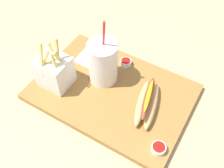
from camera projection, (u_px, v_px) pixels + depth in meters
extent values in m
cube|color=tan|center=(112.00, 96.00, 0.86)|extent=(2.40, 2.40, 0.02)
cube|color=olive|center=(112.00, 92.00, 0.84)|extent=(0.48, 0.33, 0.02)
cylinder|color=white|center=(103.00, 64.00, 0.82)|extent=(0.09, 0.09, 0.13)
cylinder|color=white|center=(102.00, 46.00, 0.76)|extent=(0.09, 0.09, 0.01)
cylinder|color=red|center=(104.00, 34.00, 0.72)|extent=(0.02, 0.02, 0.10)
cube|color=white|center=(55.00, 72.00, 0.82)|extent=(0.09, 0.09, 0.10)
cube|color=#E5C660|center=(54.00, 64.00, 0.75)|extent=(0.02, 0.01, 0.06)
cube|color=#E5C660|center=(58.00, 58.00, 0.75)|extent=(0.02, 0.03, 0.07)
cube|color=#E5C660|center=(57.00, 54.00, 0.77)|extent=(0.04, 0.04, 0.08)
cube|color=#E5C660|center=(46.00, 58.00, 0.75)|extent=(0.04, 0.01, 0.07)
cube|color=#E5C660|center=(57.00, 52.00, 0.76)|extent=(0.01, 0.02, 0.08)
cube|color=#E5C660|center=(51.00, 48.00, 0.79)|extent=(0.01, 0.02, 0.06)
cube|color=#E5C660|center=(42.00, 60.00, 0.76)|extent=(0.02, 0.04, 0.09)
ellipsoid|color=tan|center=(152.00, 105.00, 0.78)|extent=(0.07, 0.17, 0.03)
ellipsoid|color=tan|center=(142.00, 103.00, 0.79)|extent=(0.07, 0.17, 0.03)
ellipsoid|color=brown|center=(148.00, 99.00, 0.76)|extent=(0.06, 0.15, 0.02)
ellipsoid|color=gold|center=(148.00, 96.00, 0.75)|extent=(0.04, 0.12, 0.01)
cylinder|color=white|center=(126.00, 63.00, 0.90)|extent=(0.04, 0.04, 0.02)
cylinder|color=#B2140F|center=(126.00, 61.00, 0.89)|extent=(0.03, 0.03, 0.01)
cylinder|color=white|center=(158.00, 148.00, 0.70)|extent=(0.04, 0.04, 0.02)
cylinder|color=#B2140F|center=(159.00, 147.00, 0.70)|extent=(0.03, 0.03, 0.01)
cube|color=white|center=(96.00, 55.00, 0.93)|extent=(0.10, 0.13, 0.00)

